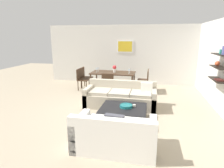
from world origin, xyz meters
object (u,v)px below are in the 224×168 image
at_px(decorative_bowl, 126,106).
at_px(dining_table, 113,74).
at_px(sofa_beige, 121,97).
at_px(coffee_table, 123,114).
at_px(dining_chair_left_near, 81,78).
at_px(wine_glass_right_far, 130,70).
at_px(wine_glass_right_near, 129,70).
at_px(wine_glass_left_near, 97,69).
at_px(centerpiece_vase, 115,68).
at_px(wine_glass_left_far, 98,68).
at_px(dining_chair_left_far, 85,76).
at_px(dining_chair_foot, 108,83).
at_px(dining_chair_right_far, 145,78).
at_px(loveseat_white, 115,135).
at_px(candle_jar, 134,106).
at_px(dining_chair_right_near, 145,81).

relative_size(decorative_bowl, dining_table, 0.19).
bearing_deg(sofa_beige, coffee_table, -77.57).
relative_size(dining_chair_left_near, wine_glass_right_far, 6.06).
distance_m(wine_glass_right_near, wine_glass_left_near, 1.33).
relative_size(wine_glass_left_near, centerpiece_vase, 0.61).
height_order(wine_glass_right_far, wine_glass_left_far, wine_glass_left_far).
xyz_separation_m(dining_chair_left_near, wine_glass_left_near, (0.63, 0.10, 0.37)).
distance_m(dining_chair_left_far, wine_glass_left_near, 0.81).
xyz_separation_m(dining_chair_foot, wine_glass_right_near, (0.67, 0.76, 0.37)).
bearing_deg(dining_chair_right_far, decorative_bowl, -96.62).
bearing_deg(wine_glass_left_far, dining_chair_left_near, -152.32).
bearing_deg(dining_chair_right_far, dining_chair_left_near, -170.64).
distance_m(loveseat_white, dining_chair_right_far, 4.47).
bearing_deg(wine_glass_right_near, wine_glass_left_near, 180.00).
bearing_deg(wine_glass_right_near, candle_jar, -80.06).
height_order(loveseat_white, dining_chair_left_near, dining_chair_left_near).
height_order(candle_jar, dining_chair_left_far, dining_chair_left_far).
relative_size(decorative_bowl, dining_chair_left_near, 0.38).
xyz_separation_m(sofa_beige, loveseat_white, (0.27, -2.40, 0.00)).
distance_m(dining_chair_right_near, dining_chair_right_far, 0.43).
distance_m(decorative_bowl, dining_table, 3.06).
relative_size(loveseat_white, coffee_table, 1.35).
relative_size(wine_glass_right_near, wine_glass_left_near, 0.95).
bearing_deg(wine_glass_right_near, dining_chair_foot, -131.07).
bearing_deg(dining_table, wine_glass_left_far, 169.99).
bearing_deg(sofa_beige, wine_glass_left_far, 123.44).
relative_size(dining_chair_foot, dining_chair_left_far, 1.00).
relative_size(sofa_beige, decorative_bowl, 6.62).
distance_m(dining_chair_right_far, wine_glass_right_far, 0.73).
distance_m(dining_table, wine_glass_left_near, 0.70).
xyz_separation_m(sofa_beige, dining_chair_left_far, (-1.92, 2.05, 0.21)).
relative_size(dining_table, centerpiece_vase, 6.17).
bearing_deg(sofa_beige, dining_table, 108.78).
bearing_deg(dining_chair_left_near, dining_chair_right_near, 0.00).
bearing_deg(loveseat_white, decorative_bowl, 88.25).
bearing_deg(dining_chair_foot, dining_table, 90.00).
xyz_separation_m(dining_chair_right_near, wine_glass_right_near, (-0.63, 0.10, 0.37)).
height_order(candle_jar, wine_glass_left_far, wine_glass_left_far).
bearing_deg(wine_glass_left_near, wine_glass_right_far, 10.01).
bearing_deg(loveseat_white, wine_glass_left_near, 110.78).
bearing_deg(dining_chair_foot, candle_jar, -59.60).
distance_m(dining_chair_left_far, wine_glass_right_near, 2.03).
height_order(dining_chair_right_near, wine_glass_right_near, wine_glass_right_near).
height_order(loveseat_white, wine_glass_left_near, wine_glass_left_near).
height_order(dining_chair_right_near, dining_chair_foot, same).
xyz_separation_m(dining_chair_right_far, wine_glass_left_near, (-1.96, -0.33, 0.37)).
height_order(dining_chair_left_near, wine_glass_left_far, wine_glass_left_far).
xyz_separation_m(wine_glass_left_near, centerpiece_vase, (0.72, 0.12, 0.04)).
xyz_separation_m(sofa_beige, dining_table, (-0.62, 1.84, 0.39)).
bearing_deg(sofa_beige, dining_chair_foot, 123.19).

